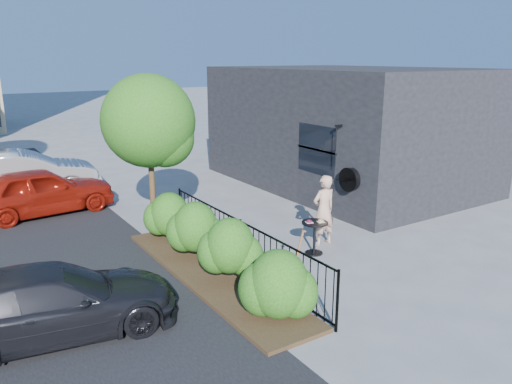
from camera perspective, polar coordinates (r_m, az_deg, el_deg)
ground at (r=11.51m, az=4.69°, el=-7.07°), size 120.00×120.00×0.00m
shop_building at (r=17.81m, az=10.08°, el=7.37°), size 6.22×9.00×4.00m
fence at (r=10.51m, az=-1.78°, el=-5.96°), size 0.05×6.05×1.10m
planting_bed at (r=10.39m, az=-5.10°, el=-9.37°), size 1.30×6.00×0.08m
shrubs at (r=10.26m, az=-4.95°, el=-5.70°), size 1.10×5.60×1.24m
patio_tree at (r=12.06m, az=-11.79°, el=7.32°), size 2.20×2.20×3.94m
cafe_table at (r=11.39m, az=6.71°, el=-4.55°), size 0.60×0.60×0.81m
woman at (r=11.92m, az=7.75°, el=-2.06°), size 0.62×0.42×1.69m
shovel at (r=9.47m, az=4.41°, el=-8.47°), size 0.43×0.17×1.27m
car_red at (r=15.37m, az=-23.41°, el=0.10°), size 4.12×1.93×1.36m
car_silver at (r=17.43m, az=-25.02°, el=1.82°), size 4.66×1.97×1.49m
car_darkgrey at (r=8.75m, az=-22.26°, el=-11.58°), size 4.15×2.13×1.15m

